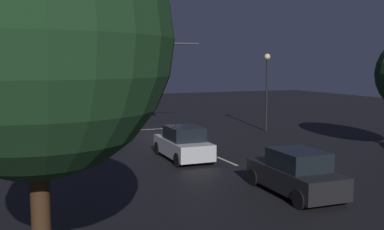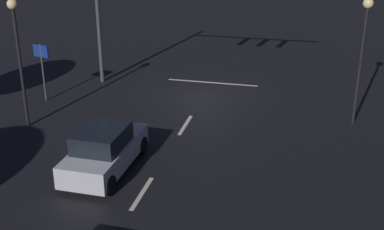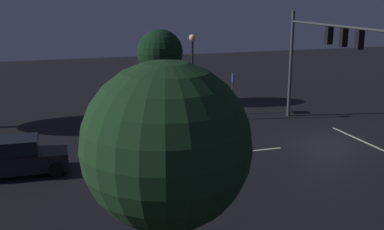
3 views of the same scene
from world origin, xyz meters
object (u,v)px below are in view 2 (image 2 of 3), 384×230
Objects in this scene: street_lamp_right_kerb at (17,41)px; route_sign at (42,60)px; street_lamp_left_kerb at (363,39)px; car_approaching at (104,150)px.

street_lamp_right_kerb is 3.67m from route_sign.
street_lamp_left_kerb is 1.93× the size of route_sign.
street_lamp_right_kerb reaches higher than street_lamp_left_kerb.
street_lamp_left_kerb is at bearing -177.87° from route_sign.
street_lamp_left_kerb reaches higher than car_approaching.
route_sign is (0.81, -3.11, -1.77)m from street_lamp_right_kerb.
street_lamp_left_kerb is (-9.11, -6.66, 3.05)m from car_approaching.
street_lamp_right_kerb is at bearing -31.38° from car_approaching.
street_lamp_left_kerb reaches higher than route_sign.
route_sign is (5.73, -6.11, 1.29)m from car_approaching.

